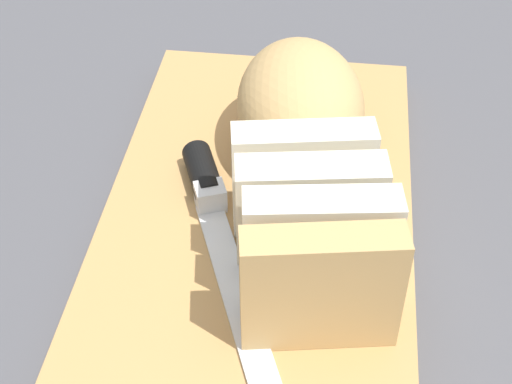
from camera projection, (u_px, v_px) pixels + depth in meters
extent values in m
plane|color=#4C4C51|center=(256.00, 241.00, 0.62)|extent=(3.00, 3.00, 0.00)
cube|color=tan|center=(256.00, 230.00, 0.61)|extent=(0.48, 0.25, 0.03)
ellipsoid|color=tan|center=(300.00, 105.00, 0.63)|extent=(0.17, 0.13, 0.09)
cube|color=#F2E8CC|center=(302.00, 178.00, 0.57)|extent=(0.05, 0.11, 0.09)
cube|color=#F2E8CC|center=(309.00, 211.00, 0.54)|extent=(0.05, 0.11, 0.10)
cube|color=#F2E8CC|center=(319.00, 247.00, 0.51)|extent=(0.04, 0.11, 0.09)
cube|color=tan|center=(321.00, 288.00, 0.49)|extent=(0.05, 0.11, 0.09)
cube|color=silver|center=(244.00, 309.00, 0.53)|extent=(0.21, 0.10, 0.00)
cylinder|color=black|center=(203.00, 173.00, 0.62)|extent=(0.06, 0.04, 0.02)
cube|color=silver|center=(210.00, 197.00, 0.60)|extent=(0.03, 0.03, 0.02)
sphere|color=tan|center=(248.00, 184.00, 0.63)|extent=(0.00, 0.00, 0.00)
sphere|color=tan|center=(300.00, 216.00, 0.60)|extent=(0.01, 0.01, 0.01)
sphere|color=tan|center=(245.00, 269.00, 0.56)|extent=(0.01, 0.01, 0.01)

